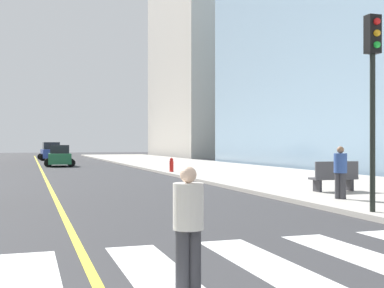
{
  "coord_description": "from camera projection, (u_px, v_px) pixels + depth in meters",
  "views": [
    {
      "loc": [
        -0.89,
        -3.31,
        1.92
      ],
      "look_at": [
        10.27,
        31.17,
        1.9
      ],
      "focal_mm": 47.37,
      "sensor_mm": 36.0,
      "label": 1
    }
  ],
  "objects": [
    {
      "name": "traffic_light_near_corner",
      "position": [
        373.0,
        74.0,
        13.14
      ],
      "size": [
        0.36,
        0.41,
        5.12
      ],
      "rotation": [
        0.0,
        0.0,
        3.14
      ],
      "color": "black",
      "rests_on": "sidewalk_kerb_east"
    },
    {
      "name": "car_blue_second",
      "position": [
        51.0,
        152.0,
        58.9
      ],
      "size": [
        3.05,
        4.77,
        2.1
      ],
      "rotation": [
        0.0,
        0.0,
        3.18
      ],
      "color": "#2D479E",
      "rests_on": "ground"
    },
    {
      "name": "pedestrian_waiting_east",
      "position": [
        340.0,
        170.0,
        16.23
      ],
      "size": [
        0.42,
        0.42,
        1.69
      ],
      "rotation": [
        0.0,
        0.0,
        5.26
      ],
      "color": "#38383D",
      "rests_on": "sidewalk_kerb_east"
    },
    {
      "name": "parking_garage_concrete",
      "position": [
        223.0,
        65.0,
        77.08
      ],
      "size": [
        18.0,
        24.0,
        27.92
      ],
      "primitive_type": "cube",
      "color": "#B2ADA3",
      "rests_on": "ground"
    },
    {
      "name": "car_green_third",
      "position": [
        60.0,
        156.0,
        42.98
      ],
      "size": [
        2.64,
        4.12,
        1.81
      ],
      "rotation": [
        0.0,
        0.0,
        3.1
      ],
      "color": "#236B42",
      "rests_on": "ground"
    },
    {
      "name": "park_bench",
      "position": [
        335.0,
        177.0,
        18.76
      ],
      "size": [
        1.81,
        0.59,
        1.12
      ],
      "rotation": [
        0.0,
        0.0,
        1.56
      ],
      "color": "#47474C",
      "rests_on": "sidewalk_kerb_east"
    },
    {
      "name": "lane_divider_paint",
      "position": [
        40.0,
        167.0,
        41.48
      ],
      "size": [
        0.16,
        80.0,
        0.01
      ],
      "primitive_type": "cube",
      "color": "yellow",
      "rests_on": "ground"
    },
    {
      "name": "fire_hydrant",
      "position": [
        172.0,
        165.0,
        31.94
      ],
      "size": [
        0.26,
        0.26,
        0.89
      ],
      "color": "red",
      "rests_on": "sidewalk_kerb_east"
    },
    {
      "name": "pedestrian_crossing",
      "position": [
        188.0,
        222.0,
        6.58
      ],
      "size": [
        0.4,
        0.4,
        1.63
      ],
      "rotation": [
        0.0,
        0.0,
        3.26
      ],
      "color": "#38383D",
      "rests_on": "ground"
    },
    {
      "name": "sidewalk_kerb_east",
      "position": [
        294.0,
        179.0,
        26.21
      ],
      "size": [
        10.0,
        120.0,
        0.15
      ],
      "primitive_type": "cube",
      "color": "#B2ADA3",
      "rests_on": "ground"
    },
    {
      "name": "crosswalk_paint",
      "position": [
        94.0,
        278.0,
        7.23
      ],
      "size": [
        13.5,
        4.0,
        0.01
      ],
      "color": "silver",
      "rests_on": "ground"
    }
  ]
}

